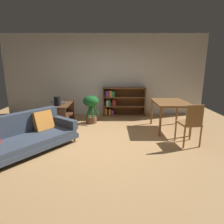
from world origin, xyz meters
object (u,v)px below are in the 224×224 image
Objects in this scene: dining_chair_near at (190,122)px; potted_floor_plant at (90,106)px; desk_speaker at (57,101)px; fabric_couch at (20,136)px; media_console at (62,114)px; open_laptop at (58,103)px; dining_table at (170,105)px; bookshelf at (120,101)px.

potted_floor_plant is at bearing 144.38° from dining_chair_near.
fabric_couch is at bearing -101.22° from desk_speaker.
dining_chair_near reaches higher than potted_floor_plant.
potted_floor_plant reaches higher than media_console.
fabric_couch is at bearing -175.23° from dining_chair_near.
dining_table is (3.08, -0.54, 0.05)m from open_laptop.
fabric_couch is 1.52× the size of bookshelf.
media_console is 0.36m from open_laptop.
dining_chair_near is at bearing -21.96° from desk_speaker.
bookshelf is (1.78, 1.29, -0.26)m from desk_speaker.
dining_table is at bearing 97.09° from dining_chair_near.
bookshelf reaches higher than dining_chair_near.
dining_chair_near is (0.13, -1.04, -0.16)m from dining_table.
potted_floor_plant is at bearing 58.35° from fabric_couch.
bookshelf reaches higher than open_laptop.
dining_table is 1.98m from bookshelf.
desk_speaker is 0.22× the size of dining_table.
bookshelf is at bearing 129.19° from dining_table.
dining_chair_near is 2.91m from bookshelf.
media_console is 1.20× the size of dining_chair_near.
potted_floor_plant reaches higher than fabric_couch.
potted_floor_plant reaches higher than dining_table.
dining_table is 0.78× the size of bookshelf.
potted_floor_plant is at bearing 4.00° from open_laptop.
fabric_couch is at bearing -126.27° from bookshelf.
potted_floor_plant is (0.82, 0.10, 0.23)m from media_console.
open_laptop is 3.57m from dining_chair_near.
desk_speaker is at bearing -102.85° from media_console.
fabric_couch reaches higher than media_console.
dining_table reaches higher than open_laptop.
open_laptop is 0.31× the size of bookshelf.
bookshelf is at bearing 28.47° from open_laptop.
potted_floor_plant is 2.24m from dining_table.
dining_table is at bearing -9.87° from open_laptop.
media_console is 0.51m from desk_speaker.
bookshelf reaches higher than desk_speaker.
desk_speaker is (0.31, 1.56, 0.42)m from fabric_couch.
open_laptop is 0.39× the size of dining_table.
media_console is at bearing -149.09° from bookshelf.
open_laptop is at bearing 99.12° from desk_speaker.
media_console is 1.34× the size of potted_floor_plant.
bookshelf is at bearing 53.73° from fabric_couch.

